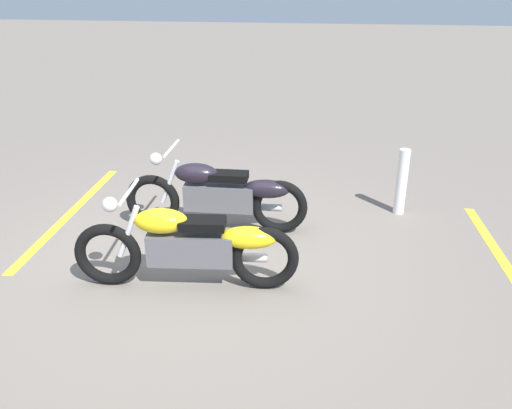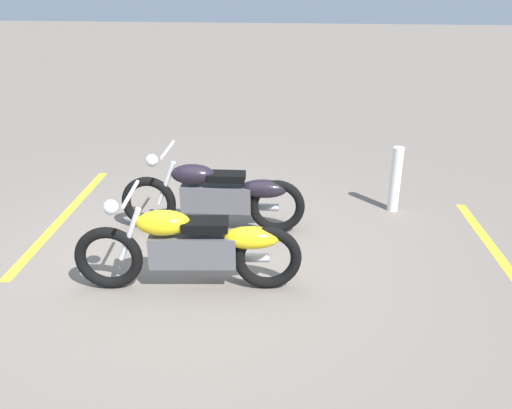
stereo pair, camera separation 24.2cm
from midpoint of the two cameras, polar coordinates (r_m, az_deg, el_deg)
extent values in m
plane|color=slate|center=(6.03, -8.27, -5.38)|extent=(60.00, 60.00, 0.00)
torus|color=black|center=(5.45, -16.79, -5.55)|extent=(0.68, 0.18, 0.67)
torus|color=black|center=(5.22, -0.07, -5.80)|extent=(0.68, 0.18, 0.67)
cube|color=#59595E|center=(5.23, -8.13, -4.93)|extent=(0.86, 0.30, 0.32)
ellipsoid|color=yellow|center=(5.14, -11.30, -1.95)|extent=(0.55, 0.33, 0.24)
ellipsoid|color=yellow|center=(5.11, -1.87, -3.60)|extent=(0.58, 0.30, 0.22)
cube|color=black|center=(5.08, -6.86, -2.18)|extent=(0.46, 0.28, 0.09)
cylinder|color=silver|center=(5.27, -14.72, -3.14)|extent=(0.27, 0.08, 0.56)
cylinder|color=silver|center=(5.08, -14.67, 1.13)|extent=(0.10, 0.62, 0.04)
sphere|color=silver|center=(5.19, -16.64, -0.31)|extent=(0.15, 0.15, 0.15)
cylinder|color=silver|center=(5.39, -3.60, -5.75)|extent=(0.71, 0.16, 0.09)
torus|color=black|center=(6.60, -12.49, 0.17)|extent=(0.67, 0.13, 0.67)
torus|color=black|center=(6.34, 1.17, -0.22)|extent=(0.67, 0.13, 0.67)
cube|color=#59595E|center=(6.38, -5.38, 0.67)|extent=(0.85, 0.25, 0.32)
ellipsoid|color=black|center=(6.32, -7.91, 3.24)|extent=(0.53, 0.30, 0.24)
ellipsoid|color=black|center=(6.26, -0.28, 1.70)|extent=(0.57, 0.26, 0.22)
cube|color=black|center=(6.26, -4.30, 2.99)|extent=(0.45, 0.25, 0.09)
cylinder|color=silver|center=(6.44, -10.72, 2.25)|extent=(0.27, 0.06, 0.56)
cylinder|color=silver|center=(6.29, -10.57, 5.84)|extent=(0.06, 0.62, 0.04)
sphere|color=silver|center=(6.38, -12.22, 4.65)|extent=(0.15, 0.15, 0.15)
cylinder|color=silver|center=(6.52, -1.67, -0.24)|extent=(0.70, 0.11, 0.09)
cylinder|color=white|center=(7.10, 13.83, 2.63)|extent=(0.14, 0.14, 0.87)
cube|color=yellow|center=(7.36, -20.84, -1.18)|extent=(0.28, 3.20, 0.01)
cube|color=yellow|center=(6.33, 24.17, -5.85)|extent=(0.28, 3.20, 0.01)
camera|label=1|loc=(0.12, 88.77, 0.54)|focal=37.17mm
camera|label=2|loc=(0.12, -91.23, -0.54)|focal=37.17mm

